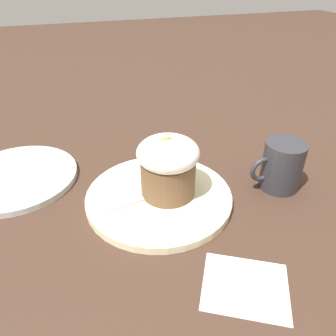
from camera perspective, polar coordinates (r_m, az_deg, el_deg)
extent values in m
plane|color=#3D281E|center=(0.61, -1.58, -5.60)|extent=(4.00, 4.00, 0.00)
cylinder|color=beige|center=(0.61, -1.59, -5.07)|extent=(0.27, 0.27, 0.01)
cylinder|color=brown|center=(0.59, 0.00, -1.51)|extent=(0.10, 0.10, 0.07)
ellipsoid|color=white|center=(0.56, 0.00, 2.68)|extent=(0.11, 0.11, 0.05)
cone|color=orange|center=(0.55, -1.08, 4.88)|extent=(0.02, 0.01, 0.01)
sphere|color=green|center=(0.55, 0.08, 5.06)|extent=(0.01, 0.01, 0.01)
cube|color=#B7B7BC|center=(0.58, -6.80, -6.16)|extent=(0.09, 0.03, 0.00)
ellipsoid|color=#B7B7BC|center=(0.60, -1.71, -4.34)|extent=(0.04, 0.04, 0.01)
cylinder|color=#2D2D33|center=(0.66, 19.24, 0.41)|extent=(0.08, 0.08, 0.10)
torus|color=#2D2D33|center=(0.64, 16.12, -0.22)|extent=(0.05, 0.01, 0.05)
cylinder|color=silver|center=(0.73, -24.88, -1.47)|extent=(0.24, 0.24, 0.01)
cube|color=white|center=(0.49, 13.32, -19.38)|extent=(0.15, 0.14, 0.00)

